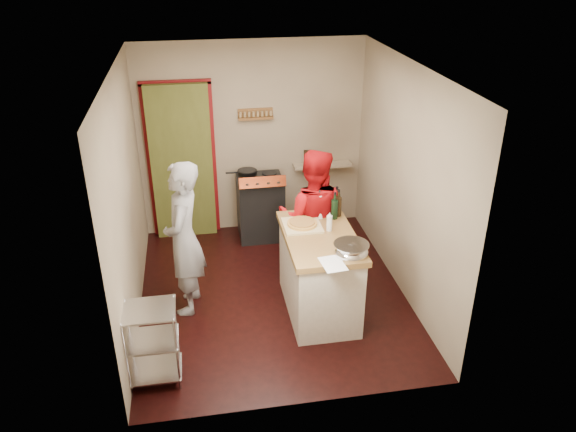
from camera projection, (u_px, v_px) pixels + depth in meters
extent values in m
plane|color=black|center=(273.00, 293.00, 6.54)|extent=(3.50, 3.50, 0.00)
cube|color=tan|center=(252.00, 139.00, 7.50)|extent=(3.00, 0.04, 2.60)
cube|color=#565B23|center=(182.00, 159.00, 7.51)|extent=(0.80, 0.40, 2.10)
cube|color=maroon|center=(150.00, 163.00, 7.39)|extent=(0.06, 0.06, 2.10)
cube|color=maroon|center=(214.00, 159.00, 7.52)|extent=(0.06, 0.06, 2.10)
cube|color=maroon|center=(175.00, 82.00, 6.98)|extent=(0.90, 0.06, 0.06)
cube|color=brown|center=(256.00, 118.00, 7.33)|extent=(0.46, 0.09, 0.03)
cube|color=brown|center=(255.00, 113.00, 7.34)|extent=(0.46, 0.02, 0.12)
cube|color=olive|center=(256.00, 114.00, 7.31)|extent=(0.42, 0.04, 0.07)
cube|color=tan|center=(322.00, 165.00, 7.74)|extent=(0.80, 0.18, 0.04)
cube|color=black|center=(308.00, 158.00, 7.66)|extent=(0.10, 0.14, 0.22)
cube|color=tan|center=(126.00, 202.00, 5.73)|extent=(0.04, 3.50, 2.60)
cube|color=tan|center=(405.00, 182.00, 6.19)|extent=(0.04, 3.50, 2.60)
cube|color=white|center=(269.00, 67.00, 5.38)|extent=(3.00, 3.50, 0.02)
cube|color=black|center=(260.00, 209.00, 7.63)|extent=(0.60, 0.55, 0.80)
cube|color=black|center=(260.00, 180.00, 7.44)|extent=(0.60, 0.55, 0.06)
cube|color=maroon|center=(262.00, 182.00, 7.15)|extent=(0.60, 0.15, 0.17)
cylinder|color=black|center=(247.00, 172.00, 7.50)|extent=(0.26, 0.26, 0.05)
cylinder|color=silver|center=(126.00, 360.00, 4.92)|extent=(0.02, 0.02, 0.80)
cylinder|color=silver|center=(177.00, 355.00, 4.99)|extent=(0.02, 0.02, 0.80)
cylinder|color=silver|center=(129.00, 335.00, 5.24)|extent=(0.02, 0.02, 0.80)
cylinder|color=silver|center=(177.00, 330.00, 5.30)|extent=(0.02, 0.02, 0.80)
cube|color=silver|center=(156.00, 370.00, 5.25)|extent=(0.48, 0.40, 0.02)
cube|color=silver|center=(152.00, 340.00, 5.09)|extent=(0.48, 0.40, 0.02)
cube|color=silver|center=(148.00, 310.00, 4.94)|extent=(0.48, 0.40, 0.02)
cube|color=beige|center=(319.00, 275.00, 6.07)|extent=(0.68, 1.19, 0.88)
cube|color=olive|center=(320.00, 237.00, 5.86)|extent=(0.74, 1.25, 0.06)
cube|color=#D1BC80|center=(302.00, 225.00, 6.01)|extent=(0.40, 0.40, 0.02)
cylinder|color=gold|center=(302.00, 223.00, 6.00)|extent=(0.32, 0.32, 0.02)
ellipsoid|color=silver|center=(351.00, 249.00, 5.47)|extent=(0.35, 0.35, 0.11)
cylinder|color=white|center=(319.00, 205.00, 6.16)|extent=(0.12, 0.12, 0.28)
cylinder|color=silver|center=(329.00, 223.00, 5.90)|extent=(0.06, 0.06, 0.17)
cube|color=white|center=(333.00, 264.00, 5.33)|extent=(0.24, 0.32, 0.00)
cylinder|color=black|center=(337.00, 200.00, 6.25)|extent=(0.08, 0.08, 0.31)
cylinder|color=black|center=(338.00, 203.00, 6.18)|extent=(0.08, 0.08, 0.31)
cylinder|color=black|center=(335.00, 206.00, 6.12)|extent=(0.08, 0.08, 0.31)
imported|color=silver|center=(184.00, 239.00, 5.93)|extent=(0.51, 0.69, 1.72)
imported|color=#AF0B10|center=(313.00, 218.00, 6.43)|extent=(0.96, 0.85, 1.66)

